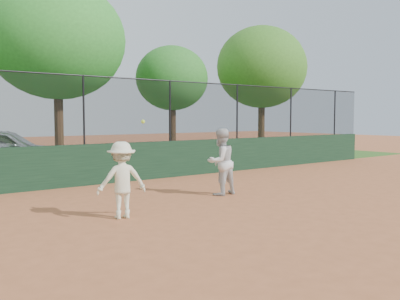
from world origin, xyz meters
TOP-DOWN VIEW (x-y plane):
  - ground at (0.00, 0.00)m, footprint 80.00×80.00m
  - back_wall at (0.00, 6.00)m, footprint 26.00×0.20m
  - grass_strip at (0.00, 12.00)m, footprint 36.00×12.00m
  - parked_car at (-1.80, 9.97)m, footprint 5.19×3.72m
  - player_second at (1.60, 2.37)m, footprint 0.87×0.70m
  - player_main at (-1.65, 1.56)m, footprint 1.08×0.78m
  - fence_assembly at (-0.03, 6.00)m, footprint 26.00×0.06m
  - tree_2 at (0.81, 11.55)m, footprint 5.55×5.04m
  - tree_3 at (6.54, 11.78)m, footprint 3.61×3.28m
  - tree_4 at (11.67, 10.77)m, footprint 5.05×4.59m

SIDE VIEW (x-z plane):
  - ground at x=0.00m, z-range 0.00..0.00m
  - grass_strip at x=0.00m, z-range 0.00..0.01m
  - back_wall at x=0.00m, z-range 0.00..1.20m
  - player_main at x=-1.65m, z-range -0.21..1.73m
  - parked_car at x=-1.80m, z-range 0.00..1.64m
  - player_second at x=1.60m, z-range 0.00..1.70m
  - fence_assembly at x=-0.03m, z-range 1.24..3.24m
  - tree_3 at x=6.54m, z-range 1.14..6.58m
  - tree_4 at x=11.67m, z-range 1.23..8.08m
  - tree_2 at x=0.81m, z-range 1.34..8.83m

